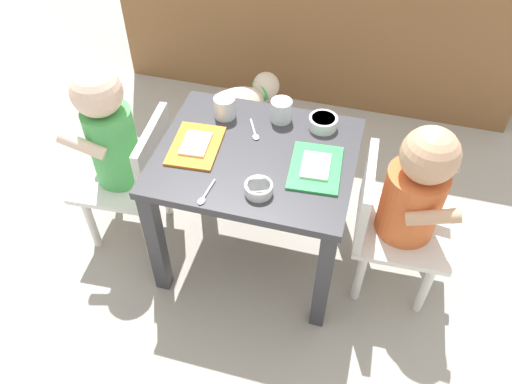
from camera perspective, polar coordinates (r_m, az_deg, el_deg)
ground_plane at (r=1.85m, az=-0.00°, el=-6.45°), size 7.00×7.00×0.00m
dining_table at (r=1.56m, az=-0.00°, el=1.86°), size 0.58×0.48×0.46m
seated_child_left at (r=1.67m, az=-15.21°, el=5.42°), size 0.30×0.30×0.67m
seated_child_right at (r=1.53m, az=16.56°, el=-0.37°), size 0.29×0.29×0.64m
dog at (r=2.11m, az=-2.40°, el=9.08°), size 0.34×0.39×0.29m
food_tray_left at (r=1.53m, az=-6.63°, el=5.13°), size 0.15×0.20×0.02m
food_tray_right at (r=1.46m, az=6.56°, el=2.71°), size 0.15×0.20×0.02m
water_cup_left at (r=1.61m, az=2.78°, el=8.80°), size 0.07×0.07×0.07m
water_cup_right at (r=1.62m, az=-3.45°, el=9.15°), size 0.07×0.07×0.07m
veggie_bowl_near at (r=1.38m, az=0.29°, el=0.41°), size 0.08×0.08×0.03m
cereal_bowl_left_side at (r=1.59m, az=7.37°, el=7.62°), size 0.09×0.09×0.04m
spoon_by_left_tray at (r=1.57m, az=-0.19°, el=6.64°), size 0.06×0.09×0.01m
spoon_by_right_tray at (r=1.39m, az=-5.59°, el=-0.29°), size 0.02×0.10×0.01m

